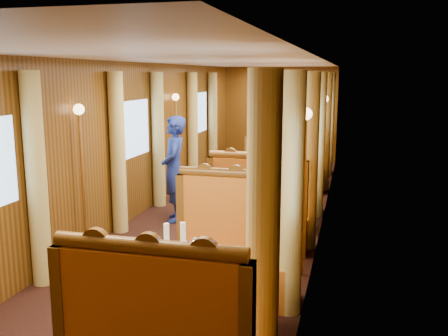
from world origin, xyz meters
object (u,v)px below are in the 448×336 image
(rose_vase_far, at_px, (298,139))
(table_near, at_px, (205,304))
(teapot_back, at_px, (195,251))
(banquette_mid_fwd, at_px, (259,218))
(fruit_plate, at_px, (239,267))
(passenger, at_px, (278,171))
(banquette_far_fwd, at_px, (291,170))
(teapot_right, at_px, (199,260))
(rose_vase_mid, at_px, (274,167))
(banquette_mid_aft, at_px, (280,186))
(table_far, at_px, (296,164))
(table_mid, at_px, (271,203))
(steward, at_px, (174,169))
(teapot_left, at_px, (177,258))
(banquette_near_aft, at_px, (233,257))
(banquette_far_aft, at_px, (301,155))
(tea_tray, at_px, (190,262))

(rose_vase_far, bearing_deg, table_near, -90.13)
(teapot_back, bearing_deg, banquette_mid_fwd, 104.60)
(fruit_plate, relative_size, passenger, 0.27)
(banquette_far_fwd, bearing_deg, teapot_back, -90.94)
(teapot_right, bearing_deg, banquette_far_fwd, 84.54)
(banquette_mid_fwd, relative_size, rose_vase_far, 3.72)
(fruit_plate, height_order, rose_vase_mid, rose_vase_mid)
(teapot_back, bearing_deg, banquette_far_fwd, 105.95)
(banquette_mid_fwd, distance_m, teapot_back, 2.47)
(banquette_mid_aft, bearing_deg, banquette_far_fwd, 90.00)
(passenger, bearing_deg, table_far, 90.00)
(table_mid, height_order, banquette_far_fwd, banquette_far_fwd)
(banquette_mid_aft, bearing_deg, fruit_plate, -86.12)
(table_mid, height_order, steward, steward)
(table_mid, bearing_deg, rose_vase_far, 89.75)
(banquette_far_fwd, height_order, rose_vase_far, banquette_far_fwd)
(teapot_left, xyz_separation_m, teapot_back, (0.10, 0.17, 0.00))
(banquette_mid_aft, relative_size, banquette_far_fwd, 1.00)
(banquette_mid_fwd, bearing_deg, rose_vase_mid, 87.92)
(banquette_near_aft, relative_size, fruit_plate, 6.55)
(banquette_near_aft, height_order, banquette_far_fwd, same)
(table_near, distance_m, teapot_right, 0.45)
(banquette_mid_aft, xyz_separation_m, banquette_far_aft, (0.00, 3.50, 0.00))
(banquette_mid_aft, bearing_deg, rose_vase_mid, -87.80)
(teapot_back, bearing_deg, teapot_right, -46.05)
(table_mid, xyz_separation_m, rose_vase_mid, (0.04, 0.03, 0.55))
(table_far, bearing_deg, teapot_right, -90.15)
(teapot_back, relative_size, rose_vase_far, 0.49)
(rose_vase_far, height_order, passenger, passenger)
(table_near, height_order, banquette_far_fwd, banquette_far_fwd)
(banquette_mid_fwd, relative_size, passenger, 1.76)
(banquette_near_aft, height_order, rose_vase_mid, banquette_near_aft)
(banquette_far_aft, height_order, teapot_right, banquette_far_aft)
(table_near, xyz_separation_m, table_mid, (0.00, 3.50, 0.00))
(teapot_left, relative_size, teapot_back, 0.94)
(teapot_right, bearing_deg, table_near, 75.20)
(fruit_plate, bearing_deg, table_mid, 94.98)
(banquette_far_aft, xyz_separation_m, tea_tray, (-0.12, -8.06, 0.33))
(tea_tray, height_order, teapot_back, teapot_back)
(table_near, relative_size, banquette_mid_fwd, 0.78)
(teapot_back, bearing_deg, banquette_near_aft, 101.12)
(table_mid, distance_m, teapot_left, 3.66)
(banquette_far_aft, bearing_deg, teapot_left, -91.42)
(banquette_near_aft, xyz_separation_m, teapot_back, (-0.10, -0.97, 0.40))
(tea_tray, xyz_separation_m, fruit_plate, (0.43, -0.04, 0.01))
(teapot_right, relative_size, passenger, 0.20)
(banquette_mid_aft, xyz_separation_m, teapot_right, (-0.02, -4.62, 0.39))
(table_near, height_order, teapot_right, teapot_right)
(banquette_mid_fwd, height_order, teapot_right, banquette_mid_fwd)
(banquette_mid_aft, distance_m, banquette_far_fwd, 1.47)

